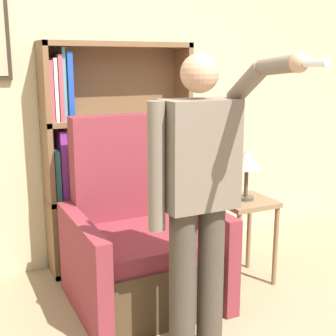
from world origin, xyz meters
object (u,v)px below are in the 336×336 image
object	(u,v)px
armchair	(140,247)
side_table	(245,217)
bookcase	(104,164)
person_standing	(199,195)
table_lamp	(247,161)

from	to	relation	value
armchair	side_table	distance (m)	0.84
bookcase	person_standing	bearing A→B (deg)	-87.92
bookcase	table_lamp	bearing A→B (deg)	-41.73
armchair	table_lamp	xyz separation A→B (m)	(0.82, -0.10, 0.56)
side_table	table_lamp	distance (m)	0.43
bookcase	table_lamp	distance (m)	1.15
side_table	table_lamp	size ratio (longest dim) A/B	1.69
armchair	side_table	xyz separation A→B (m)	(0.82, -0.10, 0.13)
armchair	table_lamp	distance (m)	1.00
bookcase	side_table	world-z (taller)	bookcase
person_standing	armchair	bearing A→B (deg)	91.19
bookcase	side_table	bearing A→B (deg)	-41.73
armchair	person_standing	xyz separation A→B (m)	(0.02, -0.79, 0.59)
bookcase	table_lamp	size ratio (longest dim) A/B	4.69
side_table	table_lamp	xyz separation A→B (m)	(0.00, 0.00, 0.43)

